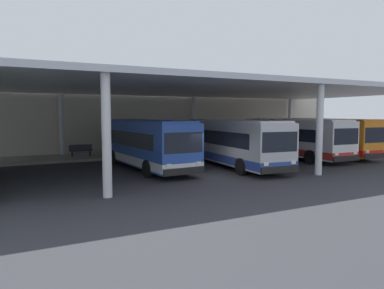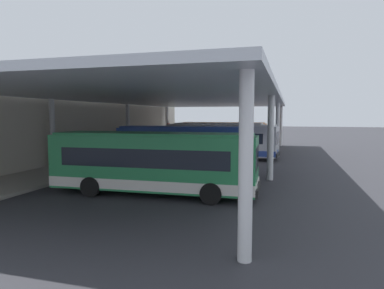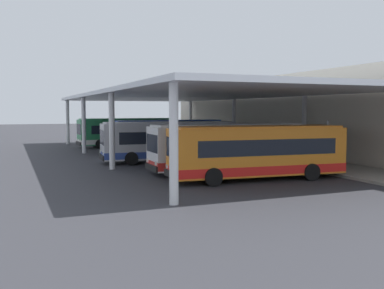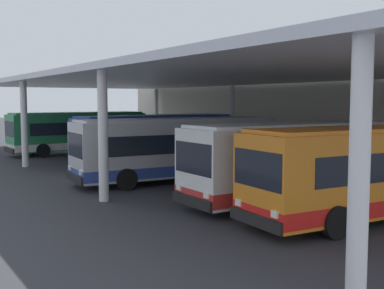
{
  "view_description": "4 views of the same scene",
  "coord_description": "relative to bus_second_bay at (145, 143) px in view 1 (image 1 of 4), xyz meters",
  "views": [
    {
      "loc": [
        -9.57,
        -17.29,
        3.55
      ],
      "look_at": [
        0.68,
        3.05,
        1.57
      ],
      "focal_mm": 32.77,
      "sensor_mm": 36.0,
      "label": 1
    },
    {
      "loc": [
        -27.66,
        -3.62,
        4.04
      ],
      "look_at": [
        1.48,
        4.79,
        1.42
      ],
      "focal_mm": 31.69,
      "sensor_mm": 36.0,
      "label": 2
    },
    {
      "loc": [
        36.17,
        -8.98,
        4.08
      ],
      "look_at": [
        5.64,
        3.68,
        1.5
      ],
      "focal_mm": 41.22,
      "sensor_mm": 36.0,
      "label": 3
    },
    {
      "loc": [
        24.4,
        -10.08,
        4.03
      ],
      "look_at": [
        1.73,
        4.63,
        1.62
      ],
      "focal_mm": 45.59,
      "sensor_mm": 36.0,
      "label": 4
    }
  ],
  "objects": [
    {
      "name": "banner_sign",
      "position": [
        14.19,
        6.48,
        0.32
      ],
      "size": [
        0.7,
        0.12,
        3.2
      ],
      "color": "#B2B2B7",
      "rests_on": "platform_kerb"
    },
    {
      "name": "bus_second_bay",
      "position": [
        0.0,
        0.0,
        0.0
      ],
      "size": [
        3.19,
        10.67,
        3.17
      ],
      "color": "#284CA8",
      "rests_on": "ground"
    },
    {
      "name": "bus_departing",
      "position": [
        16.07,
        -0.11,
        0.0
      ],
      "size": [
        3.32,
        10.69,
        3.17
      ],
      "color": "orange",
      "rests_on": "ground"
    },
    {
      "name": "bench_waiting",
      "position": [
        -2.9,
        7.36,
        -0.99
      ],
      "size": [
        1.8,
        0.45,
        0.92
      ],
      "color": "#383D47",
      "rests_on": "platform_kerb"
    },
    {
      "name": "ground_plane",
      "position": [
        2.04,
        -4.46,
        -1.66
      ],
      "size": [
        200.0,
        200.0,
        0.0
      ],
      "primitive_type": "plane",
      "color": "#333338"
    },
    {
      "name": "bus_middle_bay",
      "position": [
        5.56,
        -1.88,
        0.0
      ],
      "size": [
        3.23,
        10.68,
        3.17
      ],
      "color": "#B7B7BC",
      "rests_on": "ground"
    },
    {
      "name": "platform_kerb",
      "position": [
        2.04,
        7.29,
        -1.57
      ],
      "size": [
        42.0,
        4.5,
        0.18
      ],
      "primitive_type": "cube",
      "color": "gray",
      "rests_on": "ground"
    },
    {
      "name": "station_building_facade",
      "position": [
        2.04,
        10.54,
        2.01
      ],
      "size": [
        48.0,
        1.6,
        7.33
      ],
      "primitive_type": "cube",
      "color": "beige",
      "rests_on": "ground"
    },
    {
      "name": "canopy_shelter",
      "position": [
        2.04,
        1.04,
        3.66
      ],
      "size": [
        40.0,
        17.0,
        5.55
      ],
      "color": "silver",
      "rests_on": "ground"
    },
    {
      "name": "bus_far_bay",
      "position": [
        12.47,
        -0.19,
        0.0
      ],
      "size": [
        2.83,
        10.56,
        3.17
      ],
      "color": "white",
      "rests_on": "ground"
    }
  ]
}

